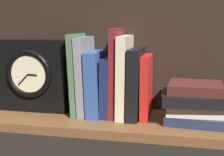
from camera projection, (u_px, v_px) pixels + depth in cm
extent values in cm
cube|color=brown|center=(106.00, 121.00, 93.69)|extent=(86.11, 24.61, 2.50)
cube|color=black|center=(114.00, 47.00, 101.33)|extent=(86.11, 1.20, 39.24)
cube|color=#476B44|center=(78.00, 74.00, 96.20)|extent=(2.64, 13.98, 24.26)
cube|color=gray|center=(86.00, 75.00, 95.78)|extent=(3.60, 13.74, 23.37)
cube|color=#2D4C8E|center=(97.00, 83.00, 95.42)|extent=(4.45, 14.96, 19.16)
cube|color=#192147|center=(108.00, 86.00, 94.86)|extent=(2.58, 13.45, 17.27)
cube|color=maroon|center=(116.00, 72.00, 93.59)|extent=(2.41, 13.66, 25.90)
cube|color=beige|center=(125.00, 76.00, 93.23)|extent=(2.86, 15.40, 23.77)
cube|color=black|center=(136.00, 83.00, 92.85)|extent=(3.58, 16.28, 20.18)
cube|color=red|center=(146.00, 86.00, 92.36)|extent=(2.48, 13.45, 18.22)
cube|color=black|center=(34.00, 75.00, 99.20)|extent=(22.32, 6.43, 22.32)
torus|color=black|center=(29.00, 74.00, 95.56)|extent=(14.76, 1.81, 14.76)
cylinder|color=beige|center=(29.00, 74.00, 95.56)|extent=(11.92, 0.60, 11.92)
cube|color=black|center=(32.00, 75.00, 94.78)|extent=(2.92, 0.30, 0.42)
cube|color=black|center=(23.00, 80.00, 95.71)|extent=(3.49, 0.30, 3.53)
torus|color=black|center=(28.00, 46.00, 94.49)|extent=(2.44, 0.44, 2.44)
cube|color=#232D4C|center=(195.00, 118.00, 87.41)|extent=(17.10, 13.26, 2.62)
cube|color=beige|center=(197.00, 109.00, 86.88)|extent=(17.26, 11.78, 2.93)
cube|color=black|center=(193.00, 98.00, 86.10)|extent=(17.81, 13.72, 3.06)
cube|color=#471E19|center=(195.00, 88.00, 86.00)|extent=(14.78, 14.07, 2.60)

